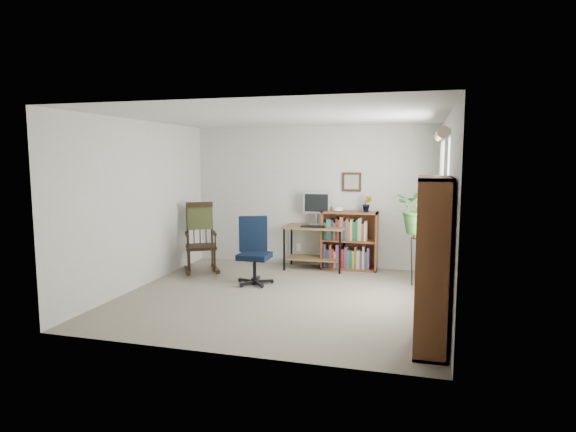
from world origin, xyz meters
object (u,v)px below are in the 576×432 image
(office_chair, at_px, (254,251))
(low_bookshelf, at_px, (349,241))
(desk, at_px, (315,248))
(tall_bookshelf, at_px, (432,265))
(rocking_chair, at_px, (201,237))

(office_chair, bearing_deg, low_bookshelf, 22.70)
(office_chair, bearing_deg, desk, 36.93)
(office_chair, distance_m, tall_bookshelf, 3.10)
(desk, xyz_separation_m, office_chair, (-0.65, -1.20, 0.14))
(desk, xyz_separation_m, low_bookshelf, (0.57, 0.12, 0.13))
(rocking_chair, height_order, tall_bookshelf, tall_bookshelf)
(desk, xyz_separation_m, rocking_chair, (-1.75, -0.71, 0.21))
(desk, relative_size, office_chair, 1.00)
(tall_bookshelf, bearing_deg, low_bookshelf, 111.45)
(office_chair, relative_size, tall_bookshelf, 0.60)
(low_bookshelf, distance_m, tall_bookshelf, 3.42)
(low_bookshelf, height_order, tall_bookshelf, tall_bookshelf)
(desk, bearing_deg, office_chair, -118.50)
(low_bookshelf, bearing_deg, rocking_chair, -160.32)
(office_chair, bearing_deg, rocking_chair, 131.35)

